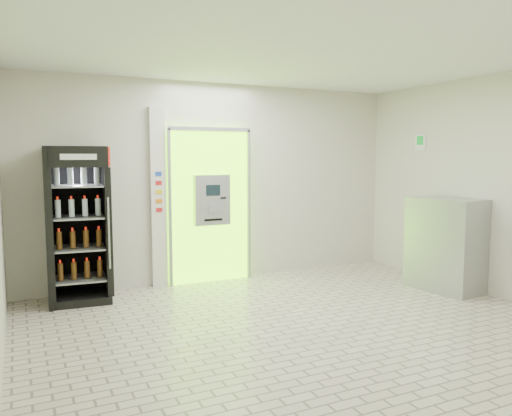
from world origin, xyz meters
TOP-DOWN VIEW (x-y plane):
  - ground at (0.00, 0.00)m, footprint 6.00×6.00m
  - room_shell at (0.00, 0.00)m, footprint 6.00×6.00m
  - atm_assembly at (-0.20, 2.41)m, footprint 1.30×0.24m
  - pillar at (-0.98, 2.45)m, footprint 0.22×0.11m
  - beverage_cooler at (-2.12, 2.16)m, footprint 0.82×0.76m
  - steel_cabinet at (2.66, 0.48)m, footprint 0.80×1.07m
  - exit_sign at (2.99, 1.40)m, footprint 0.02×0.22m

SIDE VIEW (x-z plane):
  - ground at x=0.00m, z-range 0.00..0.00m
  - steel_cabinet at x=2.66m, z-range 0.00..1.31m
  - beverage_cooler at x=-2.12m, z-range -0.04..1.99m
  - atm_assembly at x=-0.20m, z-range 0.01..2.34m
  - pillar at x=-0.98m, z-range 0.00..2.60m
  - room_shell at x=0.00m, z-range -1.16..4.84m
  - exit_sign at x=2.99m, z-range 1.99..2.25m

